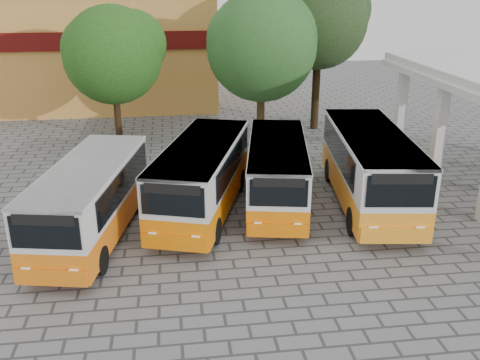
{
  "coord_description": "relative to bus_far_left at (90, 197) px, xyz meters",
  "views": [
    {
      "loc": [
        -4.38,
        -16.23,
        9.17
      ],
      "look_at": [
        -1.75,
        3.75,
        1.5
      ],
      "focal_mm": 40.0,
      "sensor_mm": 36.0,
      "label": 1
    }
  ],
  "objects": [
    {
      "name": "bus_centre_left",
      "position": [
        4.19,
        1.76,
        0.05
      ],
      "size": [
        4.79,
        8.68,
        2.95
      ],
      "rotation": [
        0.0,
        0.0,
        -0.3
      ],
      "color": "orange",
      "rests_on": "ground"
    },
    {
      "name": "shophouse_block",
      "position": [
        -3.55,
        23.64,
        2.51
      ],
      "size": [
        20.4,
        10.4,
        8.3
      ],
      "color": "gold",
      "rests_on": "ground"
    },
    {
      "name": "bus_far_left",
      "position": [
        0.0,
        0.0,
        0.0
      ],
      "size": [
        3.89,
        8.29,
        2.86
      ],
      "rotation": [
        0.0,
        0.0,
        -0.2
      ],
      "color": "orange",
      "rests_on": "ground"
    },
    {
      "name": "tree_middle",
      "position": [
        8.49,
        12.47,
        3.99
      ],
      "size": [
        6.69,
        6.37,
        8.62
      ],
      "color": "#4C391F",
      "rests_on": "ground"
    },
    {
      "name": "tree_left",
      "position": [
        -0.02,
        13.15,
        3.53
      ],
      "size": [
        5.89,
        5.61,
        7.81
      ],
      "color": "#352111",
      "rests_on": "ground"
    },
    {
      "name": "tree_right",
      "position": [
        12.27,
        14.1,
        5.25
      ],
      "size": [
        6.15,
        5.85,
        9.65
      ],
      "color": "black",
      "rests_on": "ground"
    },
    {
      "name": "ground",
      "position": [
        7.45,
        -2.34,
        -1.65
      ],
      "size": [
        90.0,
        90.0,
        0.0
      ],
      "primitive_type": "plane",
      "color": "slate",
      "rests_on": "ground"
    },
    {
      "name": "bus_centre_right",
      "position": [
        7.38,
        2.18,
        -0.05
      ],
      "size": [
        3.69,
        8.01,
        2.77
      ],
      "rotation": [
        0.0,
        0.0,
        -0.18
      ],
      "color": "orange",
      "rests_on": "ground"
    },
    {
      "name": "bus_far_right",
      "position": [
        11.23,
        1.64,
        0.18
      ],
      "size": [
        3.8,
        9.07,
        3.16
      ],
      "rotation": [
        0.0,
        0.0,
        -0.13
      ],
      "color": "orange",
      "rests_on": "ground"
    }
  ]
}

